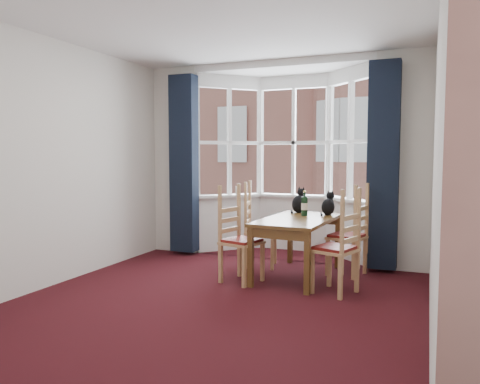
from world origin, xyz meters
The scene contains 21 objects.
floor centered at (0.00, 0.00, 0.00)m, with size 4.50×4.50×0.00m, color black.
ceiling centered at (0.00, 0.00, 2.80)m, with size 4.50×4.50×0.00m, color white.
wall_left centered at (-2.00, 0.00, 1.40)m, with size 4.50×4.50×0.00m, color silver.
wall_right centered at (2.00, 0.00, 1.40)m, with size 4.50×4.50×0.00m, color silver.
wall_near centered at (0.00, -2.25, 1.40)m, with size 4.00×4.00×0.00m, color silver.
wall_back_pier_left centered at (-1.65, 2.25, 1.40)m, with size 0.70×0.12×2.80m, color silver.
wall_back_pier_right centered at (1.65, 2.25, 1.40)m, with size 0.70×0.12×2.80m, color silver.
bay_window centered at (0.00, 2.75, 1.40)m, with size 2.76×0.94×2.80m.
curtain_left centered at (-1.42, 2.07, 1.35)m, with size 0.38×0.22×2.60m, color black.
curtain_right centered at (1.42, 2.07, 1.35)m, with size 0.38×0.22×2.60m, color black.
dining_table centered at (0.50, 1.42, 0.64)m, with size 0.85×1.47×0.72m.
chair_left_near centered at (-0.14, 0.97, 0.47)m, with size 0.50×0.51×0.92m.
chair_left_far centered at (-0.19, 1.75, 0.47)m, with size 0.48×0.49×0.92m.
chair_right_near centered at (1.13, 0.89, 0.47)m, with size 0.52×0.53×0.92m.
chair_right_far centered at (1.13, 1.72, 0.47)m, with size 0.49×0.51×0.92m.
cat_left centered at (0.37, 1.95, 0.86)m, with size 0.21×0.27×0.35m.
cat_right centered at (0.78, 1.86, 0.84)m, with size 0.20×0.25×0.32m.
wine_bottle centered at (0.52, 1.66, 0.86)m, with size 0.08×0.08×0.32m.
candle_tall centered at (-0.78, 2.60, 0.94)m, with size 0.06×0.06×0.14m, color white.
street centered at (0.00, 32.25, -6.00)m, with size 80.00×80.00×0.00m, color #333335.
tenement_building centered at (0.00, 14.01, 1.60)m, with size 18.40×7.80×15.20m.
Camera 1 is at (1.95, -4.06, 1.49)m, focal length 35.00 mm.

